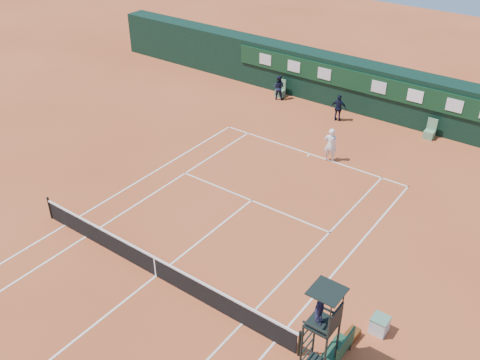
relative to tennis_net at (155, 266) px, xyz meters
name	(u,v)px	position (x,y,z in m)	size (l,w,h in m)	color
ground	(156,276)	(0.00, 0.00, -0.51)	(90.00, 90.00, 0.00)	#C7592F
court_lines	(156,276)	(0.00, 0.00, -0.50)	(11.05, 23.85, 0.01)	white
tennis_net	(155,266)	(0.00, 0.00, 0.00)	(12.90, 0.10, 1.10)	black
back_wall	(368,88)	(0.00, 18.74, 1.00)	(40.00, 1.65, 3.00)	black
linesman_chair_left	(280,92)	(-5.50, 17.48, -0.19)	(0.55, 0.50, 1.15)	#568461
linesman_chair_right	(429,133)	(4.50, 17.48, -0.19)	(0.55, 0.50, 1.15)	#5E9063
umpire_chair	(323,314)	(7.13, -0.12, 1.95)	(0.96, 0.95, 3.42)	black
player_bench	(341,347)	(7.55, 0.63, 0.09)	(0.56, 1.20, 1.10)	#183C26
tennis_bag	(350,337)	(7.47, 1.56, -0.35)	(0.36, 0.82, 0.31)	black
cooler	(380,325)	(8.09, 2.48, -0.18)	(0.57, 0.57, 0.65)	silver
tennis_ball	(315,171)	(1.11, 10.43, -0.48)	(0.06, 0.06, 0.06)	#BACF30
player	(330,145)	(1.15, 11.88, 0.42)	(0.68, 0.45, 1.87)	white
ball_kid_left	(279,87)	(-5.37, 17.04, 0.30)	(0.79, 0.61, 1.62)	black
ball_kid_right	(339,108)	(-0.74, 16.46, 0.31)	(0.96, 0.40, 1.64)	black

